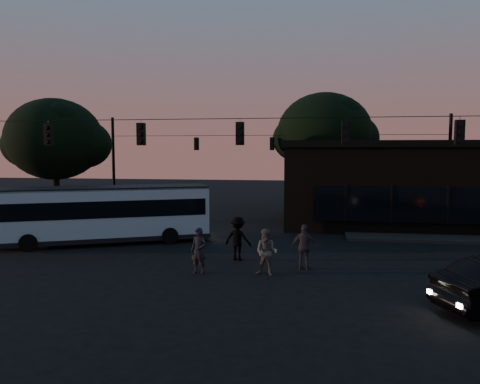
# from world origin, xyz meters

# --- Properties ---
(ground) EXTENTS (120.00, 120.00, 0.00)m
(ground) POSITION_xyz_m (0.00, 0.00, 0.00)
(ground) COLOR black
(ground) RESTS_ON ground
(sidewalk_far_right) EXTENTS (14.00, 10.00, 0.15)m
(sidewalk_far_right) POSITION_xyz_m (12.00, 14.00, 0.07)
(sidewalk_far_right) COLOR black
(sidewalk_far_right) RESTS_ON ground
(sidewalk_far_left) EXTENTS (14.00, 10.00, 0.15)m
(sidewalk_far_left) POSITION_xyz_m (-14.00, 14.00, 0.07)
(sidewalk_far_left) COLOR black
(sidewalk_far_left) RESTS_ON ground
(building) EXTENTS (15.40, 10.41, 5.40)m
(building) POSITION_xyz_m (9.00, 15.97, 2.71)
(building) COLOR black
(building) RESTS_ON ground
(tree_behind) EXTENTS (7.60, 7.60, 9.43)m
(tree_behind) POSITION_xyz_m (4.00, 22.00, 6.19)
(tree_behind) COLOR black
(tree_behind) RESTS_ON ground
(tree_left) EXTENTS (6.40, 6.40, 8.30)m
(tree_left) POSITION_xyz_m (-14.00, 13.00, 5.57)
(tree_left) COLOR black
(tree_left) RESTS_ON ground
(signal_rig_near) EXTENTS (26.24, 0.30, 7.50)m
(signal_rig_near) POSITION_xyz_m (0.00, 4.00, 4.45)
(signal_rig_near) COLOR black
(signal_rig_near) RESTS_ON ground
(signal_rig_far) EXTENTS (26.24, 0.30, 7.50)m
(signal_rig_far) POSITION_xyz_m (0.00, 20.00, 4.20)
(signal_rig_far) COLOR black
(signal_rig_far) RESTS_ON ground
(bus) EXTENTS (10.54, 6.63, 2.96)m
(bus) POSITION_xyz_m (-7.43, 6.56, 1.66)
(bus) COLOR #9FB6CB
(bus) RESTS_ON ground
(pedestrian_a) EXTENTS (0.74, 0.56, 1.81)m
(pedestrian_a) POSITION_xyz_m (-1.21, 1.34, 0.91)
(pedestrian_a) COLOR black
(pedestrian_a) RESTS_ON ground
(pedestrian_b) EXTENTS (1.00, 0.85, 1.81)m
(pedestrian_b) POSITION_xyz_m (1.43, 1.48, 0.91)
(pedestrian_b) COLOR #524C4A
(pedestrian_b) RESTS_ON ground
(pedestrian_c) EXTENTS (1.13, 0.60, 1.83)m
(pedestrian_c) POSITION_xyz_m (2.86, 2.65, 0.92)
(pedestrian_c) COLOR #332932
(pedestrian_c) RESTS_ON ground
(pedestrian_d) EXTENTS (1.38, 1.00, 1.92)m
(pedestrian_d) POSITION_xyz_m (-0.07, 3.83, 0.96)
(pedestrian_d) COLOR black
(pedestrian_d) RESTS_ON ground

